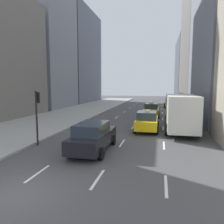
# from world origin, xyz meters

# --- Properties ---
(ground_plane) EXTENTS (160.00, 160.00, 0.00)m
(ground_plane) POSITION_xyz_m (0.00, 0.00, 0.00)
(ground_plane) COLOR #474749
(sidewalk_left) EXTENTS (8.00, 66.00, 0.15)m
(sidewalk_left) POSITION_xyz_m (-7.00, 27.00, 0.07)
(sidewalk_left) COLOR #9E9E99
(sidewalk_left) RESTS_ON ground
(lane_markings) EXTENTS (5.72, 56.00, 0.01)m
(lane_markings) POSITION_xyz_m (2.60, 23.00, 0.01)
(lane_markings) COLOR white
(lane_markings) RESTS_ON ground
(building_row_left) EXTENTS (6.00, 53.38, 31.55)m
(building_row_left) POSITION_xyz_m (-14.00, 27.42, 11.47)
(building_row_left) COLOR gray
(building_row_left) RESTS_ON ground
(building_row_right) EXTENTS (6.00, 62.22, 26.74)m
(building_row_right) POSITION_xyz_m (12.00, 31.42, 10.41)
(building_row_right) COLOR #A89E89
(building_row_right) RESTS_ON ground
(taxi_lead) EXTENTS (2.02, 4.40, 1.87)m
(taxi_lead) POSITION_xyz_m (6.80, 34.73, 0.88)
(taxi_lead) COLOR yellow
(taxi_lead) RESTS_ON ground
(taxi_second) EXTENTS (2.02, 4.40, 1.87)m
(taxi_second) POSITION_xyz_m (4.00, 21.51, 0.88)
(taxi_second) COLOR yellow
(taxi_second) RESTS_ON ground
(taxi_third) EXTENTS (2.02, 4.40, 1.87)m
(taxi_third) POSITION_xyz_m (4.00, 12.50, 0.88)
(taxi_third) COLOR yellow
(taxi_third) RESTS_ON ground
(sedan_black_near) EXTENTS (2.02, 4.98, 1.75)m
(sedan_black_near) POSITION_xyz_m (1.20, 5.83, 0.89)
(sedan_black_near) COLOR black
(sedan_black_near) RESTS_ON ground
(box_truck) EXTENTS (2.58, 8.40, 3.15)m
(box_truck) POSITION_xyz_m (6.80, 13.15, 1.71)
(box_truck) COLOR maroon
(box_truck) RESTS_ON ground
(traffic_light_pole) EXTENTS (0.24, 0.42, 3.60)m
(traffic_light_pole) POSITION_xyz_m (-2.75, 6.29, 2.41)
(traffic_light_pole) COLOR black
(traffic_light_pole) RESTS_ON ground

